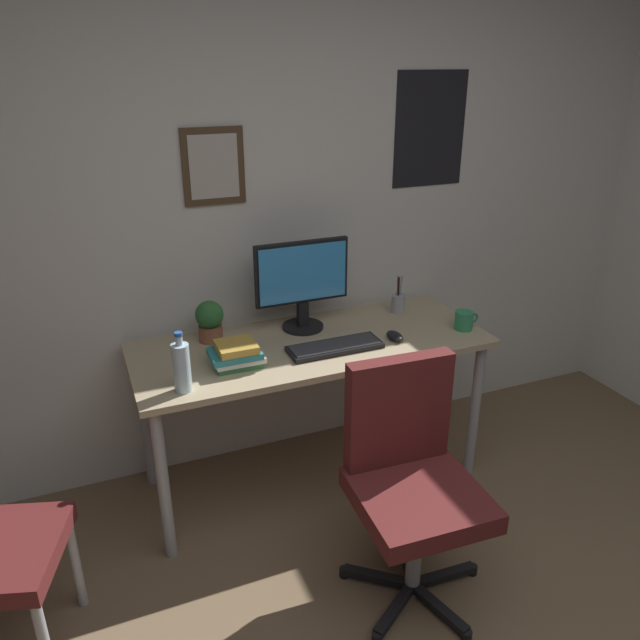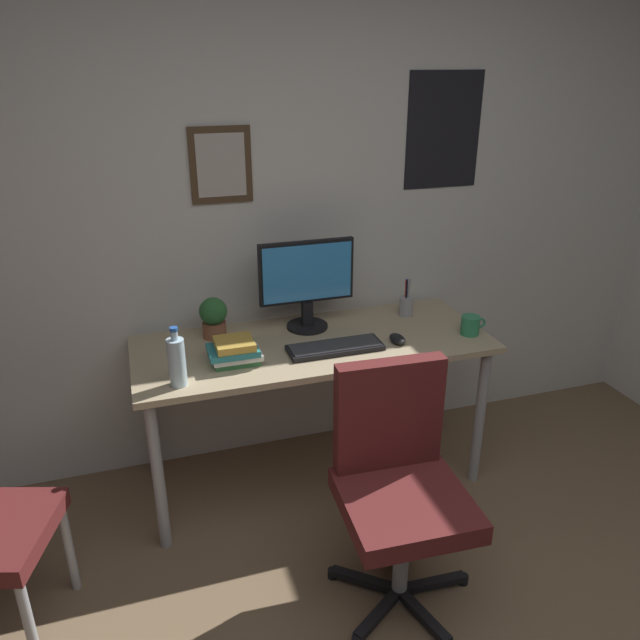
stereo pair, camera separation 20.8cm
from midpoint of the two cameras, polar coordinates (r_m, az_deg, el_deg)
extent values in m
cube|color=silver|center=(3.04, -0.78, 10.38)|extent=(4.40, 0.08, 2.60)
cube|color=#4C3823|center=(2.88, -7.09, 14.05)|extent=(0.28, 0.02, 0.34)
cube|color=beige|center=(2.87, -7.04, 14.02)|extent=(0.22, 0.00, 0.28)
cube|color=black|center=(3.26, 13.26, 16.69)|extent=(0.40, 0.01, 0.56)
cube|color=tan|center=(2.86, 1.48, -2.33)|extent=(1.64, 0.65, 0.03)
cylinder|color=#9EA0A5|center=(2.70, -12.58, -14.05)|extent=(0.05, 0.05, 0.73)
cylinder|color=#9EA0A5|center=(3.15, 16.44, -8.66)|extent=(0.05, 0.05, 0.73)
cylinder|color=#9EA0A5|center=(3.14, -13.62, -8.34)|extent=(0.05, 0.05, 0.73)
cylinder|color=#9EA0A5|center=(3.53, 11.76, -4.45)|extent=(0.05, 0.05, 0.73)
cube|color=#591E1E|center=(2.39, 10.45, -16.48)|extent=(0.48, 0.48, 0.08)
cube|color=#591E1E|center=(2.39, 8.91, -8.66)|extent=(0.42, 0.09, 0.45)
cylinder|color=#9EA0A5|center=(2.56, 10.02, -20.81)|extent=(0.06, 0.06, 0.42)
cube|color=black|center=(2.73, 12.66, -22.75)|extent=(0.28, 0.05, 0.03)
cylinder|color=black|center=(2.80, 15.40, -22.19)|extent=(0.04, 0.04, 0.04)
cube|color=black|center=(2.78, 9.44, -21.42)|extent=(0.14, 0.28, 0.03)
cylinder|color=black|center=(2.89, 9.14, -19.69)|extent=(0.04, 0.04, 0.04)
cube|color=black|center=(2.70, 6.60, -22.89)|extent=(0.24, 0.21, 0.03)
cylinder|color=black|center=(2.74, 3.53, -22.43)|extent=(0.04, 0.04, 0.04)
cube|color=black|center=(2.60, 8.02, -25.36)|extent=(0.26, 0.19, 0.03)
cube|color=black|center=(2.62, 11.99, -25.24)|extent=(0.11, 0.28, 0.03)
cylinder|color=#9EA0A5|center=(2.48, -22.95, -24.76)|extent=(0.05, 0.05, 0.41)
cylinder|color=#9EA0A5|center=(2.71, -20.08, -19.31)|extent=(0.05, 0.05, 0.41)
cylinder|color=black|center=(3.00, 0.80, -0.59)|extent=(0.20, 0.20, 0.01)
cube|color=black|center=(2.97, 0.81, 0.60)|extent=(0.05, 0.04, 0.12)
cube|color=black|center=(2.90, 0.80, 4.47)|extent=(0.46, 0.02, 0.30)
cube|color=#338CD8|center=(2.88, 0.92, 4.36)|extent=(0.43, 0.00, 0.27)
cube|color=black|center=(2.77, 3.57, -2.62)|extent=(0.43, 0.15, 0.02)
cube|color=#38383A|center=(2.77, 3.58, -2.37)|extent=(0.41, 0.13, 0.00)
ellipsoid|color=black|center=(2.87, 9.25, -1.76)|extent=(0.06, 0.11, 0.04)
cylinder|color=silver|center=(2.48, -10.78, -3.94)|extent=(0.07, 0.07, 0.20)
cylinder|color=silver|center=(2.43, -10.99, -1.42)|extent=(0.03, 0.03, 0.04)
cylinder|color=#2659B2|center=(2.42, -11.03, -0.88)|extent=(0.03, 0.03, 0.02)
cylinder|color=#2D8C59|center=(3.02, 15.67, -0.51)|extent=(0.09, 0.09, 0.09)
torus|color=#2D8C59|center=(3.05, 16.57, -0.30)|extent=(0.05, 0.01, 0.05)
cylinder|color=brown|center=(2.91, -7.74, -0.90)|extent=(0.11, 0.11, 0.07)
sphere|color=#2D6B33|center=(2.88, -7.84, 0.78)|extent=(0.13, 0.13, 0.13)
ellipsoid|color=#287A38|center=(2.89, -8.53, 1.30)|extent=(0.07, 0.08, 0.02)
ellipsoid|color=#287A38|center=(2.89, -7.36, 1.48)|extent=(0.07, 0.08, 0.02)
ellipsoid|color=#287A38|center=(2.84, -8.26, 0.83)|extent=(0.08, 0.07, 0.02)
cylinder|color=#9EA0A5|center=(3.17, 9.84, 1.22)|extent=(0.07, 0.07, 0.09)
cylinder|color=#263FBF|center=(3.16, 9.93, 2.61)|extent=(0.01, 0.01, 0.13)
cylinder|color=red|center=(3.14, 9.82, 2.51)|extent=(0.01, 0.01, 0.13)
cylinder|color=black|center=(3.14, 9.89, 2.49)|extent=(0.01, 0.01, 0.13)
cylinder|color=#9EA0A5|center=(3.15, 10.10, 2.63)|extent=(0.01, 0.03, 0.14)
cylinder|color=#9EA0A5|center=(3.14, 9.84, 2.60)|extent=(0.01, 0.02, 0.14)
cube|color=#33723F|center=(2.66, -5.54, -3.79)|extent=(0.19, 0.12, 0.02)
cube|color=silver|center=(2.65, -5.51, -3.33)|extent=(0.21, 0.13, 0.02)
cube|color=#26727A|center=(2.64, -5.84, -2.85)|extent=(0.21, 0.16, 0.03)
cube|color=gold|center=(2.63, -5.70, -2.23)|extent=(0.16, 0.16, 0.03)
camera|label=1|loc=(0.10, -87.79, 0.94)|focal=34.56mm
camera|label=2|loc=(0.10, 92.21, -0.94)|focal=34.56mm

